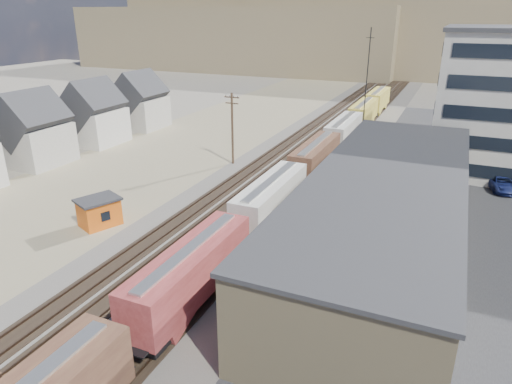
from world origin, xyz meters
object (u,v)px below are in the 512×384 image
at_px(freight_train, 296,175).
at_px(maintenance_shed, 99,212).
at_px(parked_car_blue, 501,184).
at_px(utility_pole_north, 232,127).

bearing_deg(freight_train, maintenance_shed, -136.21).
xyz_separation_m(freight_train, parked_car_blue, (21.94, 12.35, -1.97)).
height_order(freight_train, parked_car_blue, freight_train).
xyz_separation_m(maintenance_shed, parked_car_blue, (37.50, 27.26, -0.66)).
xyz_separation_m(freight_train, utility_pole_north, (-12.30, 8.50, 2.50)).
height_order(utility_pole_north, maintenance_shed, utility_pole_north).
distance_m(freight_train, utility_pole_north, 15.16).
distance_m(maintenance_shed, parked_car_blue, 46.37).
bearing_deg(maintenance_shed, utility_pole_north, 82.07).
bearing_deg(maintenance_shed, parked_car_blue, 36.02).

